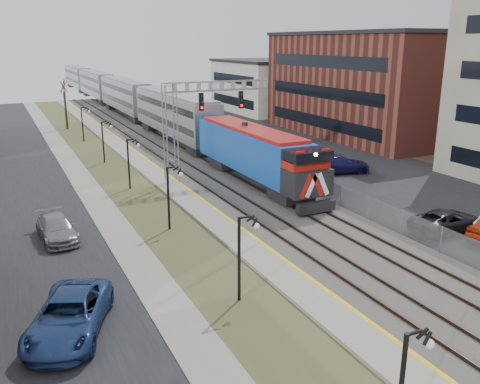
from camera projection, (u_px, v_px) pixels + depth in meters
ground at (443, 379)px, 17.53m from camera, size 160.00×160.00×0.00m
street_west at (22, 179)px, 43.02m from camera, size 7.00×120.00×0.04m
sidewalk at (77, 173)px, 44.88m from camera, size 2.00×120.00×0.08m
grass_median at (111, 170)px, 46.12m from camera, size 4.00×120.00×0.06m
platform at (144, 165)px, 47.34m from camera, size 2.00×120.00×0.24m
ballast_bed at (194, 160)px, 49.42m from camera, size 8.00×120.00×0.20m
parking_lot at (299, 150)px, 54.42m from camera, size 16.00×120.00×0.04m
platform_edge at (153, 163)px, 47.67m from camera, size 0.24×120.00×0.01m
track_near at (174, 161)px, 48.54m from camera, size 1.58×120.00×0.15m
track_far at (208, 157)px, 49.99m from camera, size 1.58×120.00×0.15m
train at (121, 95)px, 81.22m from camera, size 3.00×108.65×5.33m
signal_gantry at (190, 115)px, 40.65m from camera, size 9.00×1.07×8.15m
lampposts at (167, 198)px, 31.11m from camera, size 0.14×62.14×4.00m
fence at (233, 149)px, 50.96m from camera, size 0.04×120.00×1.60m
buildings_east at (429, 89)px, 55.13m from camera, size 16.00×76.00×15.00m
bare_trees at (2, 141)px, 45.16m from camera, size 12.30×42.30×5.95m
car_lot_c at (447, 221)px, 30.89m from camera, size 5.03×2.48×1.37m
car_lot_d at (338, 164)px, 44.77m from camera, size 5.98×3.60×1.62m
car_lot_e at (308, 158)px, 46.93m from camera, size 5.02×2.47×1.65m
car_street_a at (69, 317)px, 20.00m from camera, size 4.53×6.17×1.56m
car_street_b at (57, 229)px, 29.66m from camera, size 2.22×4.74×1.34m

